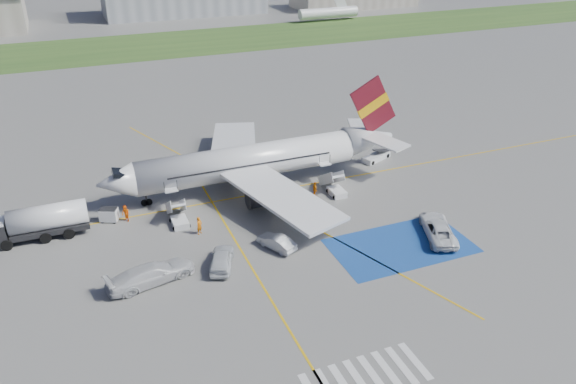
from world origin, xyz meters
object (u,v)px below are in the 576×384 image
car_silver_a (222,259)px  car_silver_b (276,242)px  fuel_tanker (36,226)px  van_white_b (151,271)px  belt_loader (376,157)px  van_white_a (438,226)px  airliner (259,160)px  gpu_cart (109,215)px

car_silver_a → car_silver_b: size_ratio=1.17×
fuel_tanker → van_white_b: bearing=-51.3°
belt_loader → van_white_a: bearing=-124.7°
van_white_b → fuel_tanker: bearing=26.0°
van_white_b → belt_loader: bearing=-75.8°
car_silver_a → belt_loader: bearing=-125.9°
fuel_tanker → van_white_a: bearing=-20.9°
airliner → van_white_b: bearing=-136.4°
car_silver_a → car_silver_b: (5.87, 1.05, -0.15)m
airliner → van_white_a: 22.07m
fuel_tanker → car_silver_b: size_ratio=2.41×
van_white_a → fuel_tanker: bearing=0.2°
car_silver_a → van_white_b: bearing=22.0°
gpu_cart → car_silver_b: 18.73m
fuel_tanker → car_silver_b: 24.33m
fuel_tanker → car_silver_b: (21.76, -10.85, -0.77)m
car_silver_a → van_white_a: size_ratio=0.89×
airliner → van_white_b: size_ratio=6.08×
airliner → van_white_a: size_ratio=6.53×
airliner → belt_loader: bearing=4.8°
fuel_tanker → gpu_cart: bearing=6.9°
airliner → van_white_a: bearing=-53.6°
belt_loader → van_white_b: size_ratio=0.80×
car_silver_b → van_white_a: van_white_a is taller
gpu_cart → belt_loader: size_ratio=0.44×
fuel_tanker → car_silver_b: bearing=-26.1°
car_silver_a → van_white_b: size_ratio=0.83×
fuel_tanker → van_white_a: fuel_tanker is taller
gpu_cart → van_white_a: size_ratio=0.38×
airliner → gpu_cart: bearing=-173.4°
airliner → fuel_tanker: size_ratio=3.59×
airliner → car_silver_a: bearing=-121.4°
car_silver_b → van_white_b: 12.43m
car_silver_a → van_white_b: van_white_b is taller
van_white_a → van_white_b: size_ratio=0.93×
car_silver_b → van_white_b: bearing=-21.7°
airliner → car_silver_a: (-9.01, -14.77, -2.54)m
car_silver_a → car_silver_b: bearing=-147.7°
airliner → car_silver_b: size_ratio=8.66×
fuel_tanker → car_silver_a: bearing=-36.4°
gpu_cart → car_silver_b: size_ratio=0.51×
van_white_a → car_silver_a: bearing=14.0°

